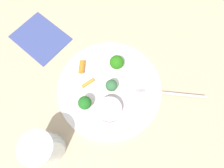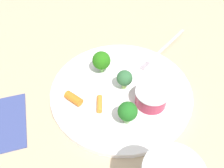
% 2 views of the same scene
% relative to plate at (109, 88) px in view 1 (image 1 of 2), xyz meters
% --- Properties ---
extents(ground_plane, '(2.40, 2.40, 0.00)m').
position_rel_plate_xyz_m(ground_plane, '(0.00, 0.00, -0.01)').
color(ground_plane, tan).
extents(plate, '(0.30, 0.30, 0.01)m').
position_rel_plate_xyz_m(plate, '(0.00, 0.00, 0.00)').
color(plate, white).
rests_on(plate, ground_plane).
extents(sauce_cup, '(0.06, 0.06, 0.03)m').
position_rel_plate_xyz_m(sauce_cup, '(0.03, -0.06, 0.02)').
color(sauce_cup, '#9D2A43').
rests_on(sauce_cup, plate).
extents(broccoli_floret_0, '(0.04, 0.04, 0.05)m').
position_rel_plate_xyz_m(broccoli_floret_0, '(-0.01, 0.07, 0.04)').
color(broccoli_floret_0, '#81C563').
rests_on(broccoli_floret_0, plate).
extents(broccoli_floret_1, '(0.03, 0.03, 0.05)m').
position_rel_plate_xyz_m(broccoli_floret_1, '(0.01, 0.00, 0.03)').
color(broccoli_floret_1, '#92C060').
rests_on(broccoli_floret_1, plate).
extents(broccoli_floret_2, '(0.04, 0.04, 0.05)m').
position_rel_plate_xyz_m(broccoli_floret_2, '(-0.03, -0.08, 0.04)').
color(broccoli_floret_2, '#82A871').
rests_on(broccoli_floret_2, plate).
extents(carrot_stick_0, '(0.03, 0.04, 0.01)m').
position_rel_plate_xyz_m(carrot_stick_0, '(-0.06, -0.02, 0.01)').
color(carrot_stick_0, orange).
rests_on(carrot_stick_0, plate).
extents(carrot_stick_1, '(0.03, 0.04, 0.02)m').
position_rel_plate_xyz_m(carrot_stick_1, '(-0.10, 0.02, 0.01)').
color(carrot_stick_1, orange).
rests_on(carrot_stick_1, plate).
extents(fork, '(0.19, 0.08, 0.00)m').
position_rel_plate_xyz_m(fork, '(0.16, 0.06, 0.01)').
color(fork, '#C2B3BB').
rests_on(fork, plate).
extents(drinking_glass, '(0.08, 0.08, 0.12)m').
position_rel_plate_xyz_m(drinking_glass, '(-0.06, -0.21, 0.05)').
color(drinking_glass, silver).
rests_on(drinking_glass, ground_plane).
extents(napkin, '(0.19, 0.16, 0.00)m').
position_rel_plate_xyz_m(napkin, '(-0.28, 0.05, -0.00)').
color(napkin, '#394582').
rests_on(napkin, ground_plane).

